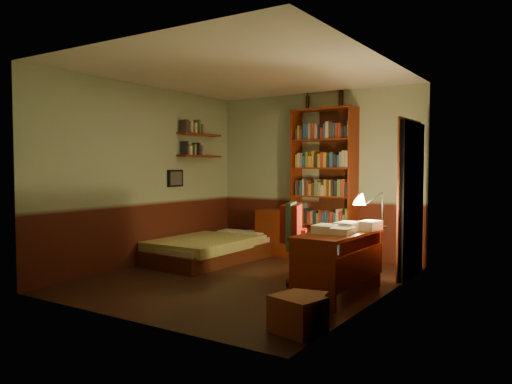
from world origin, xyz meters
The scene contains 24 objects.
floor centered at (0.00, 0.00, -0.01)m, with size 3.50×4.00×0.02m, color black.
ceiling centered at (0.00, 0.00, 2.61)m, with size 3.50×4.00×0.02m, color silver.
wall_back centered at (0.00, 2.01, 1.30)m, with size 3.50×0.02×2.60m, color #96A989.
wall_left centered at (-1.76, 0.00, 1.30)m, with size 0.02×4.00×2.60m, color #96A989.
wall_right centered at (1.76, 0.00, 1.30)m, with size 0.02×4.00×2.60m, color #96A989.
wall_front centered at (0.00, -2.01, 1.30)m, with size 3.50×0.02×2.60m, color #96A989.
doorway centered at (1.72, 1.30, 1.00)m, with size 0.06×0.90×2.00m, color black.
door_trim centered at (1.69, 1.30, 1.00)m, with size 0.02×0.98×2.08m, color #3E1A0D.
bed centered at (-1.16, 0.79, 0.30)m, with size 1.09×2.03×0.60m, color olive.
dresser centered at (-0.47, 1.76, 0.37)m, with size 0.82×0.41×0.73m, color #64200D.
mini_stereo centered at (-0.21, 1.89, 0.80)m, with size 0.24×0.19×0.13m, color #B2B2B7.
bookshelf centered at (0.21, 1.85, 1.16)m, with size 1.00×0.31×2.33m, color #64200D.
bottle_left centered at (-0.13, 1.96, 2.44)m, with size 0.06×0.06×0.22m, color black.
bottle_right centered at (0.44, 1.96, 2.46)m, with size 0.07×0.07×0.27m, color black.
desk centered at (1.31, -0.09, 0.35)m, with size 0.55×1.32×0.71m, color #64200D.
paper_stack centered at (1.54, 0.27, 0.76)m, with size 0.20×0.27×0.11m, color silver.
desk_lamp centered at (1.59, 0.56, 0.97)m, with size 0.16×0.16×0.53m, color black.
office_chair centered at (0.82, 0.13, 0.54)m, with size 0.54×0.47×1.07m, color #356241.
red_jacket centered at (0.56, -0.11, 1.30)m, with size 0.21×0.38×0.44m, color maroon.
wall_shelf_lower centered at (-1.64, 1.10, 1.60)m, with size 0.20×0.90×0.03m, color #64200D.
wall_shelf_upper centered at (-1.64, 1.10, 1.95)m, with size 0.20×0.90×0.03m, color #64200D.
framed_picture centered at (-1.72, 0.60, 1.25)m, with size 0.04×0.32×0.26m, color black.
cardboard_box_a centered at (1.53, -1.45, 0.16)m, with size 0.42×0.34×0.32m, color #935E3E.
cardboard_box_b centered at (1.42, -1.06, 0.12)m, with size 0.35×0.29×0.25m, color #935E3E.
Camera 1 is at (3.53, -5.18, 1.43)m, focal length 35.00 mm.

